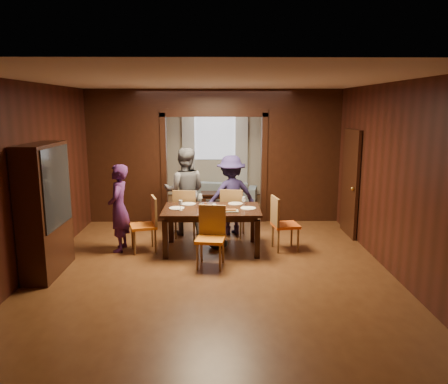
{
  "coord_description": "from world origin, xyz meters",
  "views": [
    {
      "loc": [
        0.09,
        -7.94,
        2.53
      ],
      "look_at": [
        0.19,
        -0.4,
        1.05
      ],
      "focal_mm": 35.0,
      "sensor_mm": 36.0,
      "label": 1
    }
  ],
  "objects_px": {
    "sofa": "(224,190)",
    "person_purple": "(119,208)",
    "chair_near": "(210,237)",
    "coffee_table": "(217,200)",
    "chair_left": "(143,224)",
    "person_grey": "(185,191)",
    "chair_far_r": "(233,212)",
    "person_navy": "(231,195)",
    "chair_right": "(286,223)",
    "hutch": "(45,210)",
    "chair_far_l": "(186,213)",
    "dining_table": "(212,229)"
  },
  "relations": [
    {
      "from": "person_navy",
      "to": "chair_far_r",
      "type": "height_order",
      "value": "person_navy"
    },
    {
      "from": "dining_table",
      "to": "chair_left",
      "type": "xyz_separation_m",
      "value": [
        -1.21,
        -0.04,
        0.1
      ]
    },
    {
      "from": "chair_left",
      "to": "dining_table",
      "type": "bearing_deg",
      "value": 74.71
    },
    {
      "from": "chair_far_r",
      "to": "chair_left",
      "type": "bearing_deg",
      "value": 40.77
    },
    {
      "from": "person_navy",
      "to": "coffee_table",
      "type": "relative_size",
      "value": 1.98
    },
    {
      "from": "person_grey",
      "to": "coffee_table",
      "type": "bearing_deg",
      "value": -104.26
    },
    {
      "from": "dining_table",
      "to": "chair_far_r",
      "type": "bearing_deg",
      "value": 64.21
    },
    {
      "from": "chair_far_l",
      "to": "chair_right",
      "type": "bearing_deg",
      "value": 162.99
    },
    {
      "from": "person_navy",
      "to": "chair_far_l",
      "type": "height_order",
      "value": "person_navy"
    },
    {
      "from": "person_grey",
      "to": "hutch",
      "type": "bearing_deg",
      "value": 48.59
    },
    {
      "from": "sofa",
      "to": "person_purple",
      "type": "bearing_deg",
      "value": 74.79
    },
    {
      "from": "coffee_table",
      "to": "chair_near",
      "type": "xyz_separation_m",
      "value": [
        -0.09,
        -4.08,
        0.28
      ]
    },
    {
      "from": "person_navy",
      "to": "sofa",
      "type": "distance_m",
      "value": 3.31
    },
    {
      "from": "chair_left",
      "to": "chair_right",
      "type": "xyz_separation_m",
      "value": [
        2.53,
        0.03,
        0.0
      ]
    },
    {
      "from": "person_grey",
      "to": "chair_far_r",
      "type": "xyz_separation_m",
      "value": [
        0.96,
        -0.18,
        -0.38
      ]
    },
    {
      "from": "person_navy",
      "to": "coffee_table",
      "type": "height_order",
      "value": "person_navy"
    },
    {
      "from": "chair_near",
      "to": "person_purple",
      "type": "bearing_deg",
      "value": 160.95
    },
    {
      "from": "dining_table",
      "to": "chair_right",
      "type": "distance_m",
      "value": 1.32
    },
    {
      "from": "person_navy",
      "to": "chair_far_r",
      "type": "xyz_separation_m",
      "value": [
        0.04,
        -0.17,
        -0.31
      ]
    },
    {
      "from": "person_grey",
      "to": "chair_left",
      "type": "relative_size",
      "value": 1.79
    },
    {
      "from": "person_navy",
      "to": "dining_table",
      "type": "relative_size",
      "value": 0.93
    },
    {
      "from": "chair_right",
      "to": "chair_near",
      "type": "xyz_separation_m",
      "value": [
        -1.33,
        -0.84,
        0.0
      ]
    },
    {
      "from": "coffee_table",
      "to": "chair_right",
      "type": "distance_m",
      "value": 3.49
    },
    {
      "from": "sofa",
      "to": "chair_right",
      "type": "distance_m",
      "value": 4.42
    },
    {
      "from": "chair_right",
      "to": "chair_near",
      "type": "bearing_deg",
      "value": 113.21
    },
    {
      "from": "chair_near",
      "to": "hutch",
      "type": "bearing_deg",
      "value": -166.61
    },
    {
      "from": "person_grey",
      "to": "chair_far_l",
      "type": "relative_size",
      "value": 1.79
    },
    {
      "from": "coffee_table",
      "to": "chair_right",
      "type": "relative_size",
      "value": 0.82
    },
    {
      "from": "chair_far_r",
      "to": "person_grey",
      "type": "bearing_deg",
      "value": 1.35
    },
    {
      "from": "chair_right",
      "to": "chair_near",
      "type": "distance_m",
      "value": 1.57
    },
    {
      "from": "dining_table",
      "to": "chair_left",
      "type": "height_order",
      "value": "chair_left"
    },
    {
      "from": "chair_left",
      "to": "chair_near",
      "type": "bearing_deg",
      "value": 39.28
    },
    {
      "from": "person_grey",
      "to": "hutch",
      "type": "distance_m",
      "value": 2.87
    },
    {
      "from": "person_purple",
      "to": "chair_left",
      "type": "relative_size",
      "value": 1.59
    },
    {
      "from": "dining_table",
      "to": "chair_far_l",
      "type": "distance_m",
      "value": 0.94
    },
    {
      "from": "dining_table",
      "to": "chair_near",
      "type": "height_order",
      "value": "chair_near"
    },
    {
      "from": "chair_right",
      "to": "chair_near",
      "type": "relative_size",
      "value": 1.0
    },
    {
      "from": "chair_left",
      "to": "hutch",
      "type": "distance_m",
      "value": 1.73
    },
    {
      "from": "person_purple",
      "to": "dining_table",
      "type": "relative_size",
      "value": 0.91
    },
    {
      "from": "person_navy",
      "to": "chair_far_l",
      "type": "distance_m",
      "value": 0.96
    },
    {
      "from": "coffee_table",
      "to": "chair_left",
      "type": "height_order",
      "value": "chair_left"
    },
    {
      "from": "chair_left",
      "to": "chair_far_l",
      "type": "bearing_deg",
      "value": 122.65
    },
    {
      "from": "person_purple",
      "to": "chair_far_l",
      "type": "bearing_deg",
      "value": 125.18
    },
    {
      "from": "person_navy",
      "to": "chair_far_r",
      "type": "distance_m",
      "value": 0.35
    },
    {
      "from": "sofa",
      "to": "dining_table",
      "type": "height_order",
      "value": "dining_table"
    },
    {
      "from": "person_grey",
      "to": "chair_far_l",
      "type": "xyz_separation_m",
      "value": [
        0.04,
        -0.24,
        -0.38
      ]
    },
    {
      "from": "chair_left",
      "to": "chair_far_l",
      "type": "distance_m",
      "value": 1.08
    },
    {
      "from": "person_grey",
      "to": "person_navy",
      "type": "relative_size",
      "value": 1.09
    },
    {
      "from": "person_grey",
      "to": "chair_near",
      "type": "relative_size",
      "value": 1.79
    },
    {
      "from": "chair_far_l",
      "to": "chair_near",
      "type": "bearing_deg",
      "value": 113.52
    }
  ]
}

